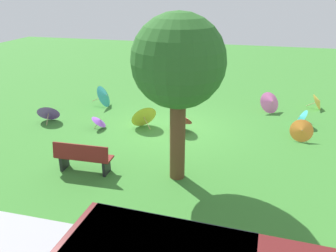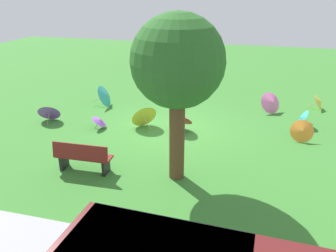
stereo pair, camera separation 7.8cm
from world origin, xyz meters
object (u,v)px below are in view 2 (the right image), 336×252
Objects in this scene: parasol_teal_0 at (106,96)px; parasol_red_0 at (182,117)px; parasol_orange_0 at (302,131)px; parasol_purple_0 at (100,121)px; parasol_teal_1 at (301,118)px; parasol_yellow_1 at (319,102)px; parasol_purple_2 at (49,112)px; parasol_pink_0 at (272,102)px; park_bench at (83,157)px; parasol_yellow_0 at (143,115)px; shade_tree at (178,64)px.

parasol_red_0 is (-3.75, 1.80, 0.04)m from parasol_teal_0.
parasol_purple_0 is at bearing 5.86° from parasol_orange_0.
parasol_teal_1 is at bearing -94.03° from parasol_orange_0.
parasol_purple_2 is (10.18, 4.08, 0.05)m from parasol_yellow_1.
parasol_yellow_1 is 1.11× the size of parasol_purple_0.
parasol_pink_0 is at bearing 25.14° from parasol_yellow_1.
parasol_purple_0 is 0.73× the size of parasol_red_0.
parasol_teal_0 is 1.41× the size of parasol_teal_1.
parasol_teal_1 is at bearing 130.68° from parasol_pink_0.
parasol_teal_0 is at bearing -11.76° from parasol_orange_0.
parasol_purple_2 reaches higher than parasol_orange_0.
parasol_purple_0 is at bearing -72.95° from park_bench.
parasol_purple_2 is at bearing 21.06° from parasol_pink_0.
parasol_orange_0 is 2.78m from parasol_pink_0.
parasol_yellow_0 reaches higher than parasol_teal_0.
park_bench reaches higher than parasol_teal_1.
parasol_yellow_1 is at bearing -134.31° from park_bench.
parasol_teal_0 reaches higher than parasol_red_0.
parasol_purple_0 is at bearing 109.41° from parasol_teal_0.
parasol_orange_0 is 9.19m from parasol_purple_2.
parasol_teal_0 reaches higher than parasol_purple_0.
parasol_yellow_0 is 2.94m from parasol_teal_0.
parasol_red_0 is 5.12m from parasol_purple_2.
parasol_pink_0 is at bearing -138.24° from parasol_red_0.
parasol_yellow_0 is at bearing 1.97° from parasol_orange_0.
parasol_yellow_0 is at bearing 31.56° from parasol_pink_0.
park_bench is at bearing 108.10° from parasol_teal_0.
parasol_yellow_0 reaches higher than parasol_pink_0.
parasol_orange_0 is at bearing -174.14° from parasol_purple_0.
parasol_red_0 is at bearing -169.50° from parasol_purple_0.
parasol_teal_0 is at bearing 8.16° from parasol_pink_0.
parasol_yellow_0 is 1.44m from parasol_red_0.
parasol_red_0 is at bearing 20.75° from parasol_teal_1.
park_bench is at bearing 134.33° from parasol_purple_2.
parasol_purple_2 is at bearing -25.94° from shade_tree.
parasol_pink_0 is 1.12× the size of parasol_red_0.
parasol_teal_1 is 0.64× the size of parasol_pink_0.
parasol_pink_0 is at bearing -128.98° from park_bench.
parasol_teal_0 is 9.04m from parasol_yellow_1.
parasol_yellow_1 is at bearing -150.28° from parasol_yellow_0.
shade_tree reaches higher than parasol_purple_0.
park_bench is 8.15m from parasol_pink_0.
park_bench is at bearing 31.52° from parasol_orange_0.
parasol_yellow_1 is 3.67m from parasol_orange_0.
parasol_red_0 is (5.08, 3.71, 0.18)m from parasol_yellow_1.
park_bench is 0.37× the size of shade_tree.
parasol_yellow_0 is 1.58m from parasol_purple_0.
parasol_yellow_0 is at bearing -174.34° from parasol_purple_2.
parasol_pink_0 reaches higher than parasol_purple_2.
parasol_purple_2 is (1.35, 2.18, -0.08)m from parasol_teal_0.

